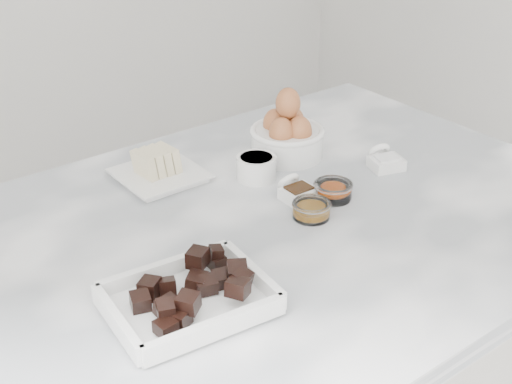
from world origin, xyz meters
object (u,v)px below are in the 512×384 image
chocolate_dish (188,296)px  butter_plate (158,169)px  sugar_ramekin (256,167)px  vanilla_spoon (296,190)px  salt_spoon (384,160)px  honey_bowl (311,209)px  egg_bowl (287,134)px  zest_bowl (333,190)px

chocolate_dish → butter_plate: size_ratio=1.58×
sugar_ramekin → vanilla_spoon: size_ratio=1.03×
salt_spoon → butter_plate: bearing=149.0°
sugar_ramekin → honey_bowl: 0.17m
egg_bowl → butter_plate: bearing=165.2°
egg_bowl → honey_bowl: bearing=-120.5°
chocolate_dish → vanilla_spoon: bearing=25.2°
chocolate_dish → honey_bowl: bearing=15.9°
sugar_ramekin → vanilla_spoon: 0.10m
butter_plate → sugar_ramekin: size_ratio=2.01×
butter_plate → vanilla_spoon: (0.15, -0.21, -0.01)m
sugar_ramekin → honey_bowl: sugar_ramekin is taller
chocolate_dish → butter_plate: 0.40m
vanilla_spoon → butter_plate: bearing=126.3°
sugar_ramekin → honey_bowl: (-0.02, -0.17, -0.01)m
sugar_ramekin → vanilla_spoon: same height
butter_plate → salt_spoon: size_ratio=1.73×
egg_bowl → salt_spoon: egg_bowl is taller
chocolate_dish → zest_bowl: bearing=16.6°
chocolate_dish → zest_bowl: 0.39m
sugar_ramekin → zest_bowl: sugar_ramekin is taller
butter_plate → honey_bowl: size_ratio=2.25×
egg_bowl → zest_bowl: 0.19m
chocolate_dish → sugar_ramekin: 0.40m
butter_plate → honey_bowl: bearing=-65.0°
butter_plate → salt_spoon: bearing=-31.0°
honey_bowl → vanilla_spoon: bearing=70.1°
honey_bowl → salt_spoon: bearing=13.4°
butter_plate → vanilla_spoon: butter_plate is taller
sugar_ramekin → zest_bowl: size_ratio=1.06×
zest_bowl → sugar_ramekin: bearing=112.4°
zest_bowl → salt_spoon: size_ratio=0.82×
sugar_ramekin → egg_bowl: 0.12m
sugar_ramekin → vanilla_spoon: bearing=-85.0°
chocolate_dish → egg_bowl: egg_bowl is taller
zest_bowl → salt_spoon: (0.16, 0.03, -0.00)m
chocolate_dish → honey_bowl: (0.30, 0.08, -0.01)m
butter_plate → honey_bowl: butter_plate is taller
salt_spoon → sugar_ramekin: bearing=153.1°
vanilla_spoon → salt_spoon: (0.21, -0.01, 0.00)m
honey_bowl → salt_spoon: size_ratio=0.77×
butter_plate → zest_bowl: bearing=-50.9°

